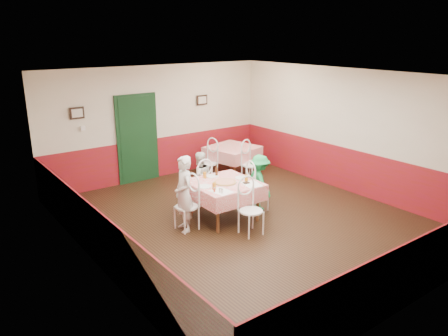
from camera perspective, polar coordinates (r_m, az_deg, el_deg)
floor at (r=8.67m, az=2.87°, el=-6.80°), size 7.00×7.00×0.00m
ceiling at (r=7.96m, az=3.17°, el=11.96°), size 7.00×7.00×0.00m
back_wall at (r=11.06m, az=-8.64°, el=5.92°), size 6.00×0.10×2.80m
front_wall at (r=6.07m, az=24.58°, el=-4.90°), size 6.00×0.10×2.80m
left_wall at (r=6.78m, az=-16.99°, el=-1.83°), size 0.10×7.00×2.80m
right_wall at (r=10.33m, az=16.03°, el=4.65°), size 0.10×7.00×2.80m
wainscot_back at (r=11.25m, az=-8.40°, el=1.41°), size 6.00×0.03×1.00m
wainscot_front at (r=6.44m, az=23.46°, el=-12.32°), size 6.00×0.03×1.00m
wainscot_left at (r=7.11m, az=-16.24°, el=-8.68°), size 0.03×7.00×1.00m
wainscot_right at (r=10.54m, az=15.58°, el=-0.14°), size 0.03×7.00×1.00m
door at (r=10.82m, az=-11.24°, el=3.65°), size 0.96×0.06×2.10m
picture_left at (r=10.17m, az=-18.66°, el=6.82°), size 0.32×0.03×0.26m
picture_right at (r=11.59m, az=-2.89°, el=8.86°), size 0.32×0.03×0.26m
thermostat at (r=10.26m, az=-17.95°, el=4.98°), size 0.10×0.03×0.10m
main_table at (r=8.59m, az=0.00°, el=-4.31°), size 1.25×1.25×0.77m
second_table at (r=11.23m, az=1.09°, el=0.89°), size 1.34×1.34×0.77m
chair_left at (r=8.13m, az=-4.91°, el=-5.06°), size 0.44×0.44×0.90m
chair_right at (r=9.05m, az=4.41°, el=-2.72°), size 0.48×0.48×0.90m
chair_far at (r=9.23m, az=-3.05°, el=-2.29°), size 0.43×0.43×0.90m
chair_near at (r=7.93m, az=3.56°, el=-5.63°), size 0.44×0.44×0.90m
chair_second_a at (r=10.78m, az=-2.07°, el=0.61°), size 0.50×0.50×0.90m
chair_second_b at (r=10.64m, az=3.55°, el=0.37°), size 0.50×0.50×0.90m
pizza at (r=8.42m, az=0.13°, el=-1.86°), size 0.43×0.43×0.03m
plate_left at (r=8.21m, az=-2.54°, el=-2.42°), size 0.26×0.26×0.01m
plate_right at (r=8.70m, az=2.24°, el=-1.28°), size 0.26×0.26×0.01m
plate_far at (r=8.79m, az=-1.56°, el=-1.08°), size 0.26×0.26×0.01m
glass_a at (r=8.04m, az=-1.30°, el=-2.39°), size 0.07×0.07×0.13m
glass_b at (r=8.51m, az=2.94°, el=-1.32°), size 0.07×0.07×0.13m
glass_c at (r=8.68m, az=-2.52°, el=-0.94°), size 0.07×0.07×0.13m
beer_bottle at (r=8.81m, az=-0.98°, el=-0.38°), size 0.06×0.06×0.21m
shaker_a at (r=7.90m, az=-0.56°, el=-2.94°), size 0.04×0.04×0.09m
shaker_b at (r=7.86m, az=-0.26°, el=-3.03°), size 0.04×0.04×0.09m
shaker_c at (r=7.93m, az=-1.26°, el=-2.86°), size 0.04×0.04×0.09m
menu_left at (r=7.97m, az=-0.36°, el=-3.06°), size 0.34×0.43×0.00m
menu_right at (r=8.37m, az=3.65°, el=-2.11°), size 0.38×0.46×0.00m
wallet at (r=8.40m, az=2.92°, el=-1.94°), size 0.11×0.09×0.02m
diner_left at (r=8.02m, az=-5.27°, el=-3.39°), size 0.44×0.58×1.43m
diner_far at (r=9.22m, az=-3.23°, el=-1.41°), size 0.64×0.53×1.17m
diner_right at (r=9.03m, az=4.67°, el=-1.87°), size 0.58×0.83×1.16m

